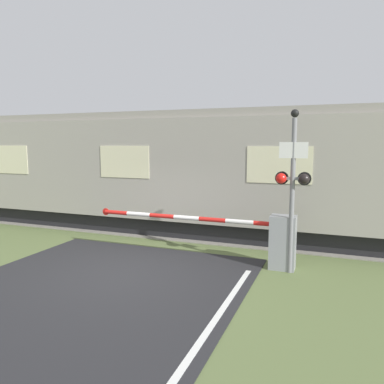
% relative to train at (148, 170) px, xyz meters
% --- Properties ---
extents(ground_plane, '(80.00, 80.00, 0.00)m').
position_rel_train_xyz_m(ground_plane, '(1.71, -4.48, -2.04)').
color(ground_plane, '#5B6B3D').
extents(track_bed, '(36.00, 3.20, 0.13)m').
position_rel_train_xyz_m(track_bed, '(1.71, 0.00, -2.02)').
color(track_bed, gray).
rests_on(track_bed, ground_plane).
extents(train, '(17.49, 3.14, 3.99)m').
position_rel_train_xyz_m(train, '(0.00, 0.00, 0.00)').
color(train, black).
rests_on(train, ground_plane).
extents(crossing_barrier, '(5.33, 0.44, 1.29)m').
position_rel_train_xyz_m(crossing_barrier, '(4.78, -2.99, -1.32)').
color(crossing_barrier, gray).
rests_on(crossing_barrier, ground_plane).
extents(signal_post, '(0.80, 0.26, 3.74)m').
position_rel_train_xyz_m(signal_post, '(5.35, -3.19, 0.09)').
color(signal_post, gray).
rests_on(signal_post, ground_plane).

